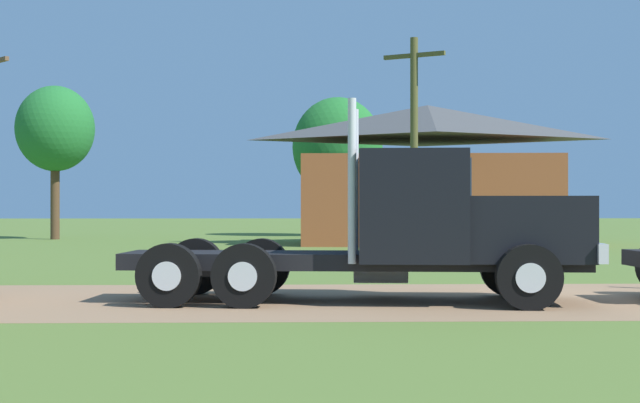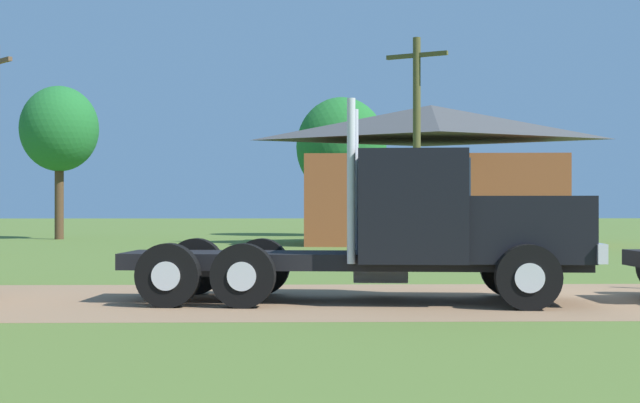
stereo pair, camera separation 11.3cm
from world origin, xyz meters
name	(u,v)px [view 2 (the right image)]	position (x,y,z in m)	size (l,w,h in m)	color
ground_plane	(549,299)	(0.00, 0.00, 0.00)	(200.00, 200.00, 0.00)	#57702E
dirt_track	(549,299)	(0.00, 0.00, 0.00)	(120.00, 6.27, 0.01)	#927050
truck_foreground_white	(418,230)	(-2.41, -0.40, 1.25)	(8.28, 3.19, 3.46)	black
shed_building	(431,177)	(1.26, 23.41, 2.92)	(11.61, 7.25, 6.02)	brown
utility_pole_far	(417,139)	(-0.51, 14.56, 3.92)	(1.97, 1.23, 7.34)	#4D4B26
tree_left	(59,130)	(-16.30, 29.38, 5.42)	(3.83, 3.83, 7.57)	#513823
tree_mid	(341,147)	(-2.14, 34.00, 4.86)	(4.94, 4.94, 7.59)	#513823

